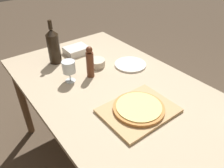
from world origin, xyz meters
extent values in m
plane|color=#4C3D2D|center=(0.00, 0.00, 0.00)|extent=(12.00, 12.00, 0.00)
cube|color=tan|center=(0.00, 0.00, 0.75)|extent=(0.97, 1.74, 0.03)
cylinder|color=brown|center=(-0.43, 0.81, 0.37)|extent=(0.06, 0.06, 0.74)
cylinder|color=brown|center=(0.43, 0.81, 0.37)|extent=(0.06, 0.06, 0.74)
cube|color=tan|center=(-0.05, -0.21, 0.78)|extent=(0.39, 0.30, 0.02)
cylinder|color=#BC7A3D|center=(-0.05, -0.21, 0.79)|extent=(0.28, 0.28, 0.02)
cylinder|color=#EAD67A|center=(-0.05, -0.21, 0.81)|extent=(0.25, 0.25, 0.01)
cylinder|color=black|center=(-0.16, 0.59, 0.88)|extent=(0.09, 0.09, 0.22)
cone|color=black|center=(-0.16, 0.59, 1.01)|extent=(0.09, 0.09, 0.04)
cylinder|color=black|center=(-0.16, 0.59, 1.06)|extent=(0.03, 0.03, 0.06)
cylinder|color=#5B2D19|center=(-0.05, 0.26, 0.86)|extent=(0.05, 0.05, 0.18)
sphere|color=#5B2D19|center=(-0.05, 0.26, 0.97)|extent=(0.04, 0.04, 0.04)
cylinder|color=silver|center=(-0.19, 0.29, 0.77)|extent=(0.07, 0.07, 0.00)
cylinder|color=silver|center=(-0.19, 0.29, 0.80)|extent=(0.01, 0.01, 0.06)
cylinder|color=silver|center=(-0.19, 0.29, 0.87)|extent=(0.08, 0.08, 0.08)
cylinder|color=beige|center=(0.05, 0.35, 0.79)|extent=(0.13, 0.13, 0.05)
cylinder|color=silver|center=(0.26, 0.20, 0.77)|extent=(0.23, 0.23, 0.01)
cube|color=beige|center=(0.04, 0.62, 0.79)|extent=(0.18, 0.15, 0.05)
camera|label=1|loc=(-0.71, -0.83, 1.58)|focal=35.00mm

